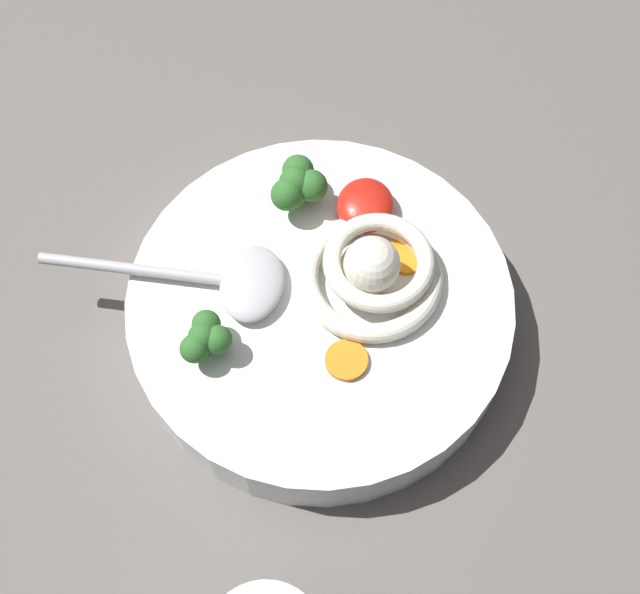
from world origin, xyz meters
TOP-DOWN VIEW (x-y plane):
  - table_slab at (0.00, 0.00)cm, footprint 93.53×93.53cm
  - soup_bowl at (-3.30, -1.79)cm, footprint 26.93×26.93cm
  - noodle_pile at (-1.39, -5.17)cm, footprint 10.98×10.77cm
  - soup_spoon at (-3.43, 4.31)cm, footprint 6.09×17.27cm
  - chili_sauce_dollop at (3.96, -3.94)cm, footprint 4.60×4.14cm
  - broccoli_floret_far at (-8.32, 4.98)cm, footprint 3.80×3.27cm
  - broccoli_floret_front at (4.24, 0.99)cm, footprint 4.52×3.89cm
  - carrot_slice_center at (0.74, -7.26)cm, footprint 2.92×2.92cm
  - carrot_slice_extra_a at (-7.79, -4.27)cm, footprint 2.88×2.88cm

SIDE VIEW (x-z plane):
  - table_slab at x=0.00cm, z-range 0.00..2.86cm
  - soup_bowl at x=-3.30cm, z-range 2.93..7.49cm
  - carrot_slice_center at x=0.74cm, z-range 7.41..7.83cm
  - carrot_slice_extra_a at x=-7.79cm, z-range 7.41..7.85cm
  - soup_spoon at x=-3.43cm, z-range 7.41..9.01cm
  - chili_sauce_dollop at x=3.96cm, z-range 7.41..9.48cm
  - noodle_pile at x=-1.39cm, z-range 6.58..10.99cm
  - broccoli_floret_far at x=-8.32cm, z-range 7.79..10.79cm
  - broccoli_floret_front at x=4.24cm, z-range 7.86..11.44cm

